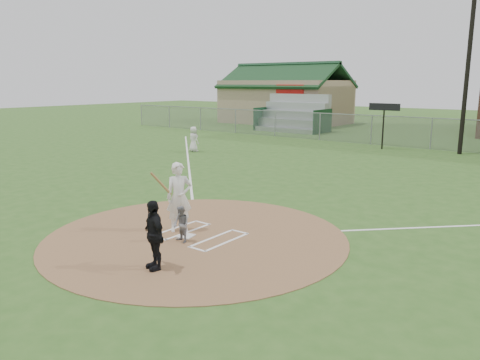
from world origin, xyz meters
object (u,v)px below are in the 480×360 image
Objects in this scene: umpire at (154,235)px; ondeck_player at (194,139)px; catcher at (181,224)px; home_plate at (186,236)px; batter_at_plate at (179,197)px.

ondeck_player is (-12.20, 14.24, -0.06)m from umpire.
ondeck_player is (-11.40, 12.56, 0.26)m from catcher.
catcher reaches higher than home_plate.
home_plate is at bearing 137.33° from umpire.
catcher is at bearing 142.01° from ondeck_player.
catcher is 0.49× the size of batter_at_plate.
catcher is at bearing -58.39° from home_plate.
umpire is at bearing 140.38° from ondeck_player.
ondeck_player is 15.97m from batter_at_plate.
home_plate is 2.47m from umpire.
umpire is at bearing -63.22° from home_plate.
batter_at_plate reaches higher than catcher.
umpire reaches higher than home_plate.
umpire reaches higher than catcher.
home_plate is 1.14m from batter_at_plate.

